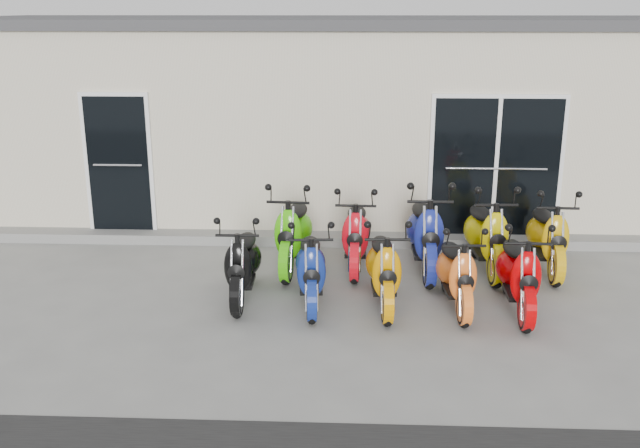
# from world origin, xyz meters

# --- Properties ---
(ground) EXTENTS (80.00, 80.00, 0.00)m
(ground) POSITION_xyz_m (0.00, 0.00, 0.00)
(ground) COLOR gray
(ground) RESTS_ON ground
(building) EXTENTS (14.00, 6.00, 3.20)m
(building) POSITION_xyz_m (0.00, 5.20, 1.60)
(building) COLOR beige
(building) RESTS_ON ground
(roof_cap) EXTENTS (14.20, 6.20, 0.16)m
(roof_cap) POSITION_xyz_m (0.00, 5.20, 3.28)
(roof_cap) COLOR #3F3F42
(roof_cap) RESTS_ON building
(front_step) EXTENTS (14.00, 0.40, 0.15)m
(front_step) POSITION_xyz_m (0.00, 2.02, 0.07)
(front_step) COLOR gray
(front_step) RESTS_ON ground
(door_left) EXTENTS (1.07, 0.08, 2.22)m
(door_left) POSITION_xyz_m (-3.20, 2.17, 1.26)
(door_left) COLOR black
(door_left) RESTS_ON front_step
(door_right) EXTENTS (2.02, 0.08, 2.22)m
(door_right) POSITION_xyz_m (2.60, 2.17, 1.26)
(door_right) COLOR black
(door_right) RESTS_ON front_step
(scooter_front_black) EXTENTS (0.61, 1.63, 1.19)m
(scooter_front_black) POSITION_xyz_m (-0.93, -0.24, 0.60)
(scooter_front_black) COLOR black
(scooter_front_black) RESTS_ON ground
(scooter_front_blue) EXTENTS (0.70, 1.65, 1.19)m
(scooter_front_blue) POSITION_xyz_m (-0.07, -0.36, 0.60)
(scooter_front_blue) COLOR navy
(scooter_front_blue) RESTS_ON ground
(scooter_front_orange_a) EXTENTS (0.67, 1.67, 1.22)m
(scooter_front_orange_a) POSITION_xyz_m (0.82, -0.38, 0.61)
(scooter_front_orange_a) COLOR orange
(scooter_front_orange_a) RESTS_ON ground
(scooter_front_orange_b) EXTENTS (0.65, 1.58, 1.15)m
(scooter_front_orange_b) POSITION_xyz_m (1.69, -0.41, 0.57)
(scooter_front_orange_b) COLOR orange
(scooter_front_orange_b) RESTS_ON ground
(scooter_front_red) EXTENTS (0.66, 1.69, 1.23)m
(scooter_front_red) POSITION_xyz_m (2.42, -0.48, 0.62)
(scooter_front_red) COLOR #C40003
(scooter_front_red) RESTS_ON ground
(scooter_back_green) EXTENTS (0.79, 1.84, 1.33)m
(scooter_back_green) POSITION_xyz_m (-0.39, 0.90, 0.66)
(scooter_back_green) COLOR #42C909
(scooter_back_green) RESTS_ON ground
(scooter_back_red) EXTENTS (0.68, 1.73, 1.27)m
(scooter_back_red) POSITION_xyz_m (0.49, 0.94, 0.63)
(scooter_back_red) COLOR red
(scooter_back_red) RESTS_ON ground
(scooter_back_blue) EXTENTS (0.71, 1.89, 1.39)m
(scooter_back_blue) POSITION_xyz_m (1.43, 0.86, 0.69)
(scooter_back_blue) COLOR navy
(scooter_back_blue) RESTS_ON ground
(scooter_back_yellow) EXTENTS (0.76, 1.83, 1.33)m
(scooter_back_yellow) POSITION_xyz_m (2.28, 0.90, 0.66)
(scooter_back_yellow) COLOR #D5C304
(scooter_back_yellow) RESTS_ON ground
(scooter_back_extra) EXTENTS (0.68, 1.73, 1.27)m
(scooter_back_extra) POSITION_xyz_m (3.13, 0.94, 0.63)
(scooter_back_extra) COLOR #DEA80B
(scooter_back_extra) RESTS_ON ground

